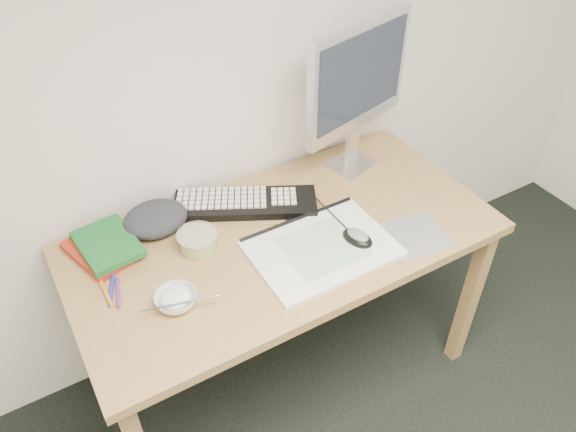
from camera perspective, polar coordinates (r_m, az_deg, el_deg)
name	(u,v)px	position (r m, az deg, el deg)	size (l,w,h in m)	color
desk	(284,253)	(1.90, -0.42, -3.76)	(1.40, 0.70, 0.75)	#A6834C
mousepad	(414,236)	(1.89, 12.68, -1.95)	(0.21, 0.19, 0.00)	slate
sketchpad	(322,248)	(1.79, 3.44, -3.30)	(0.45, 0.32, 0.01)	white
keyboard	(246,203)	(1.95, -4.34, 1.29)	(0.49, 0.16, 0.03)	black
monitor	(358,81)	(1.99, 7.13, 13.48)	(0.47, 0.19, 0.56)	silver
mouse	(358,235)	(1.81, 7.10, -1.97)	(0.07, 0.11, 0.04)	black
rice_bowl	(176,300)	(1.65, -11.30, -8.35)	(0.12, 0.12, 0.04)	white
chopsticks	(179,303)	(1.61, -10.97, -8.71)	(0.02, 0.02, 0.22)	#AFB0B2
fruit_tub	(198,241)	(1.80, -9.16, -2.56)	(0.13, 0.13, 0.06)	gold
book_red	(103,249)	(1.87, -18.30, -3.25)	(0.17, 0.23, 0.02)	maroon
book_green	(108,244)	(1.85, -17.86, -2.70)	(0.16, 0.23, 0.02)	#175F26
cloth_lump	(155,219)	(1.90, -13.32, -0.28)	(0.18, 0.15, 0.07)	#2A2B32
pencil_pink	(271,218)	(1.91, -1.78, -0.20)	(0.01, 0.01, 0.16)	pink
pencil_tan	(281,223)	(1.88, -0.73, -0.75)	(0.01, 0.01, 0.17)	#A18755
pencil_black	(298,215)	(1.92, 1.04, 0.11)	(0.01, 0.01, 0.16)	black
marker_blue	(111,290)	(1.75, -17.50, -7.20)	(0.01, 0.01, 0.12)	#1E2BA7
marker_orange	(105,291)	(1.75, -18.12, -7.21)	(0.01, 0.01, 0.14)	#C37917
marker_purple	(118,292)	(1.73, -16.89, -7.41)	(0.01, 0.01, 0.12)	#6A2A9A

